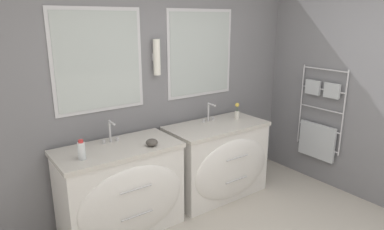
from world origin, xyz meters
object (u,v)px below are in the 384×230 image
Objects in this scene: vanity_right at (218,160)px; flower_vase at (237,112)px; toiletry_bottle at (82,150)px; vanity_left at (122,189)px; amenity_bowl at (152,142)px.

vanity_right is 5.87× the size of flower_vase.
toiletry_bottle reaches higher than vanity_right.
toiletry_bottle is (-0.37, -0.06, 0.52)m from vanity_left.
flower_vase is (1.96, 0.14, 0.00)m from toiletry_bottle.
flower_vase reaches higher than vanity_right.
vanity_right is 0.63m from flower_vase.
vanity_left is at bearing 9.37° from toiletry_bottle.
amenity_bowl is (0.65, -0.07, -0.05)m from toiletry_bottle.
vanity_left is 1.00× the size of vanity_right.
vanity_left is 1.24m from vanity_right.
vanity_right is 1.07m from amenity_bowl.
vanity_left and vanity_right have the same top height.
amenity_bowl is at bearing -24.81° from vanity_left.
toiletry_bottle is 1.96m from flower_vase.
amenity_bowl is 1.32m from flower_vase.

